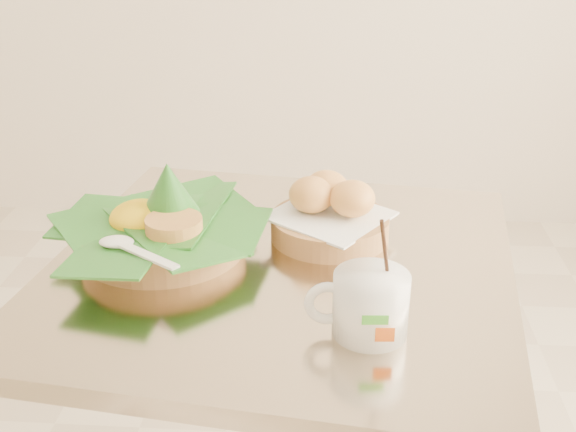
# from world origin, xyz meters

# --- Properties ---
(cafe_table) EXTENTS (0.79, 0.79, 0.75)m
(cafe_table) POSITION_xyz_m (0.18, -0.01, 0.53)
(cafe_table) COLOR gray
(cafe_table) RESTS_ON floor
(rice_basket) EXTENTS (0.33, 0.33, 0.16)m
(rice_basket) POSITION_xyz_m (-0.01, 0.02, 0.79)
(rice_basket) COLOR #A27845
(rice_basket) RESTS_ON cafe_table
(bread_basket) EXTENTS (0.23, 0.23, 0.10)m
(bread_basket) POSITION_xyz_m (0.26, 0.09, 0.79)
(bread_basket) COLOR #A27845
(bread_basket) RESTS_ON cafe_table
(coffee_mug) EXTENTS (0.13, 0.10, 0.17)m
(coffee_mug) POSITION_xyz_m (0.31, -0.20, 0.79)
(coffee_mug) COLOR white
(coffee_mug) RESTS_ON cafe_table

